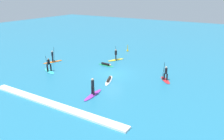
{
  "coord_description": "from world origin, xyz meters",
  "views": [
    {
      "loc": [
        15.14,
        -24.05,
        10.06
      ],
      "look_at": [
        0.0,
        0.0,
        0.5
      ],
      "focal_mm": 37.51,
      "sensor_mm": 36.0,
      "label": 1
    }
  ],
  "objects_px": {
    "surfer_on_teal_board": "(49,68)",
    "surfer_on_purple_board": "(93,91)",
    "marker_buoy": "(128,50)",
    "surfer_on_yellow_board": "(116,57)",
    "surfer_on_white_board": "(109,80)",
    "surfer_on_green_board": "(106,65)",
    "surfer_on_red_board": "(166,76)",
    "surfer_on_orange_board": "(53,59)"
  },
  "relations": [
    {
      "from": "surfer_on_teal_board",
      "to": "surfer_on_white_board",
      "type": "relative_size",
      "value": 0.88
    },
    {
      "from": "surfer_on_teal_board",
      "to": "surfer_on_yellow_board",
      "type": "bearing_deg",
      "value": 86.8
    },
    {
      "from": "surfer_on_teal_board",
      "to": "surfer_on_red_board",
      "type": "bearing_deg",
      "value": 42.82
    },
    {
      "from": "surfer_on_yellow_board",
      "to": "surfer_on_white_board",
      "type": "bearing_deg",
      "value": 51.31
    },
    {
      "from": "surfer_on_white_board",
      "to": "marker_buoy",
      "type": "relative_size",
      "value": 2.68
    },
    {
      "from": "surfer_on_white_board",
      "to": "marker_buoy",
      "type": "height_order",
      "value": "marker_buoy"
    },
    {
      "from": "surfer_on_teal_board",
      "to": "marker_buoy",
      "type": "xyz_separation_m",
      "value": [
        3.49,
        15.25,
        -0.3
      ]
    },
    {
      "from": "surfer_on_yellow_board",
      "to": "surfer_on_orange_board",
      "type": "bearing_deg",
      "value": -25.99
    },
    {
      "from": "surfer_on_orange_board",
      "to": "surfer_on_green_board",
      "type": "distance_m",
      "value": 8.23
    },
    {
      "from": "surfer_on_white_board",
      "to": "surfer_on_red_board",
      "type": "bearing_deg",
      "value": -78.23
    },
    {
      "from": "surfer_on_purple_board",
      "to": "marker_buoy",
      "type": "relative_size",
      "value": 2.67
    },
    {
      "from": "surfer_on_teal_board",
      "to": "surfer_on_purple_board",
      "type": "height_order",
      "value": "surfer_on_teal_board"
    },
    {
      "from": "surfer_on_purple_board",
      "to": "surfer_on_teal_board",
      "type": "bearing_deg",
      "value": -113.0
    },
    {
      "from": "surfer_on_teal_board",
      "to": "surfer_on_yellow_board",
      "type": "relative_size",
      "value": 1.0
    },
    {
      "from": "surfer_on_white_board",
      "to": "surfer_on_yellow_board",
      "type": "xyz_separation_m",
      "value": [
        -3.9,
        8.0,
        0.34
      ]
    },
    {
      "from": "surfer_on_teal_board",
      "to": "marker_buoy",
      "type": "relative_size",
      "value": 2.37
    },
    {
      "from": "surfer_on_red_board",
      "to": "marker_buoy",
      "type": "distance_m",
      "value": 14.79
    },
    {
      "from": "surfer_on_red_board",
      "to": "surfer_on_white_board",
      "type": "bearing_deg",
      "value": 84.69
    },
    {
      "from": "surfer_on_teal_board",
      "to": "surfer_on_green_board",
      "type": "bearing_deg",
      "value": 74.42
    },
    {
      "from": "surfer_on_orange_board",
      "to": "surfer_on_white_board",
      "type": "distance_m",
      "value": 11.52
    },
    {
      "from": "surfer_on_teal_board",
      "to": "marker_buoy",
      "type": "distance_m",
      "value": 15.65
    },
    {
      "from": "surfer_on_teal_board",
      "to": "surfer_on_purple_board",
      "type": "xyz_separation_m",
      "value": [
        9.4,
        -2.97,
        -0.04
      ]
    },
    {
      "from": "surfer_on_teal_board",
      "to": "surfer_on_green_board",
      "type": "distance_m",
      "value": 7.9
    },
    {
      "from": "surfer_on_teal_board",
      "to": "surfer_on_orange_board",
      "type": "height_order",
      "value": "surfer_on_orange_board"
    },
    {
      "from": "surfer_on_green_board",
      "to": "marker_buoy",
      "type": "bearing_deg",
      "value": 102.31
    },
    {
      "from": "surfer_on_teal_board",
      "to": "surfer_on_orange_board",
      "type": "xyz_separation_m",
      "value": [
        -2.79,
        3.37,
        -0.07
      ]
    },
    {
      "from": "surfer_on_green_board",
      "to": "surfer_on_yellow_board",
      "type": "bearing_deg",
      "value": 98.6
    },
    {
      "from": "surfer_on_yellow_board",
      "to": "marker_buoy",
      "type": "distance_m",
      "value": 6.04
    },
    {
      "from": "surfer_on_green_board",
      "to": "marker_buoy",
      "type": "height_order",
      "value": "marker_buoy"
    },
    {
      "from": "surfer_on_orange_board",
      "to": "marker_buoy",
      "type": "bearing_deg",
      "value": -8.32
    },
    {
      "from": "surfer_on_red_board",
      "to": "surfer_on_green_board",
      "type": "height_order",
      "value": "surfer_on_red_board"
    },
    {
      "from": "surfer_on_purple_board",
      "to": "marker_buoy",
      "type": "distance_m",
      "value": 19.16
    },
    {
      "from": "surfer_on_purple_board",
      "to": "surfer_on_red_board",
      "type": "bearing_deg",
      "value": 143.75
    },
    {
      "from": "surfer_on_orange_board",
      "to": "surfer_on_green_board",
      "type": "xyz_separation_m",
      "value": [
        7.74,
        2.77,
        -0.25
      ]
    },
    {
      "from": "surfer_on_red_board",
      "to": "surfer_on_yellow_board",
      "type": "relative_size",
      "value": 0.82
    },
    {
      "from": "marker_buoy",
      "to": "surfer_on_green_board",
      "type": "bearing_deg",
      "value": -80.84
    },
    {
      "from": "surfer_on_green_board",
      "to": "surfer_on_orange_board",
      "type": "bearing_deg",
      "value": -157.16
    },
    {
      "from": "surfer_on_white_board",
      "to": "surfer_on_green_board",
      "type": "distance_m",
      "value": 6.01
    },
    {
      "from": "surfer_on_teal_board",
      "to": "surfer_on_white_board",
      "type": "xyz_separation_m",
      "value": [
        8.55,
        1.33,
        -0.35
      ]
    },
    {
      "from": "surfer_on_orange_board",
      "to": "marker_buoy",
      "type": "height_order",
      "value": "surfer_on_orange_board"
    },
    {
      "from": "surfer_on_green_board",
      "to": "surfer_on_yellow_board",
      "type": "xyz_separation_m",
      "value": [
        -0.3,
        3.18,
        0.31
      ]
    },
    {
      "from": "marker_buoy",
      "to": "surfer_on_yellow_board",
      "type": "bearing_deg",
      "value": -78.88
    }
  ]
}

